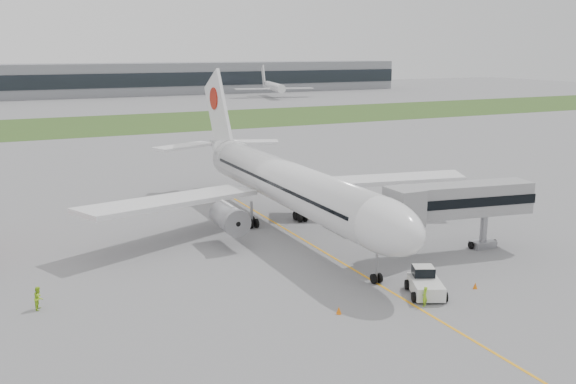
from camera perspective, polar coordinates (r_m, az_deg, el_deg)
name	(u,v)px	position (r m, az deg, el deg)	size (l,w,h in m)	color
ground	(302,239)	(71.21, 1.27, -4.21)	(600.00, 600.00, 0.00)	gray
apron_markings	(324,252)	(66.98, 3.18, -5.33)	(70.00, 70.00, 0.04)	#F6A215
grass_strip	(109,124)	(184.66, -15.63, 5.81)	(600.00, 50.00, 0.02)	#395620
terminal_building	(62,81)	(292.74, -19.46, 9.32)	(320.00, 22.30, 14.00)	gray
airliner	(284,181)	(74.06, -0.38, 0.98)	(48.13, 53.95, 17.88)	silver
pushback_tug	(425,283)	(56.77, 12.09, -7.89)	(4.20, 4.93, 2.21)	silver
jet_bridge	(454,201)	(67.19, 14.51, -0.82)	(16.23, 5.65, 7.40)	gray
safety_cone_left	(339,310)	(52.03, 4.54, -10.44)	(0.44, 0.44, 0.61)	orange
safety_cone_right	(475,286)	(59.30, 16.30, -7.99)	(0.41, 0.41, 0.56)	orange
ground_crew_near	(425,297)	(54.27, 12.06, -9.08)	(0.61, 0.40, 1.68)	#8BC821
ground_crew_far	(39,298)	(56.26, -21.29, -8.77)	(0.93, 0.73, 1.92)	#A0D623
distant_aircraft_right	(274,97)	(275.70, -1.24, 8.41)	(33.59, 29.64, 12.84)	silver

